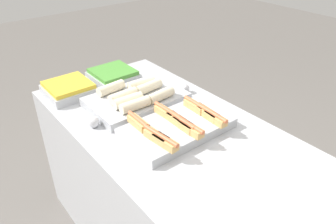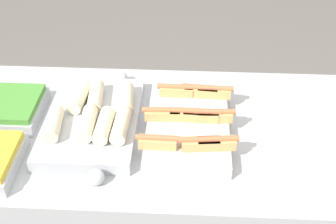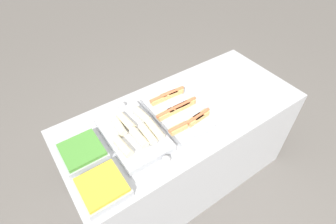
{
  "view_description": "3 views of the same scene",
  "coord_description": "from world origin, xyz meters",
  "px_view_note": "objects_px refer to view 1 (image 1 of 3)",
  "views": [
    {
      "loc": [
        0.95,
        -0.87,
        1.82
      ],
      "look_at": [
        -0.14,
        0.0,
        0.97
      ],
      "focal_mm": 35.0,
      "sensor_mm": 36.0,
      "label": 1
    },
    {
      "loc": [
        -0.07,
        -1.39,
        2.02
      ],
      "look_at": [
        -0.14,
        0.0,
        0.97
      ],
      "focal_mm": 50.0,
      "sensor_mm": 36.0,
      "label": 2
    },
    {
      "loc": [
        -0.9,
        -1.09,
        2.29
      ],
      "look_at": [
        -0.14,
        0.0,
        0.97
      ],
      "focal_mm": 28.0,
      "sensor_mm": 36.0,
      "label": 3
    }
  ],
  "objects_px": {
    "tray_wraps": "(136,98)",
    "serving_spoon_far": "(184,88)",
    "tray_hotdogs": "(178,126)",
    "tray_side_back": "(113,75)",
    "serving_spoon_near": "(93,122)",
    "tray_side_front": "(69,89)"
  },
  "relations": [
    {
      "from": "tray_hotdogs",
      "to": "serving_spoon_near",
      "type": "distance_m",
      "value": 0.43
    },
    {
      "from": "tray_side_back",
      "to": "tray_wraps",
      "type": "bearing_deg",
      "value": -8.89
    },
    {
      "from": "tray_wraps",
      "to": "tray_side_front",
      "type": "distance_m",
      "value": 0.43
    },
    {
      "from": "tray_side_back",
      "to": "serving_spoon_near",
      "type": "xyz_separation_m",
      "value": [
        0.4,
        -0.35,
        -0.01
      ]
    },
    {
      "from": "tray_hotdogs",
      "to": "serving_spoon_far",
      "type": "distance_m",
      "value": 0.43
    },
    {
      "from": "tray_side_front",
      "to": "serving_spoon_near",
      "type": "height_order",
      "value": "tray_side_front"
    },
    {
      "from": "tray_hotdogs",
      "to": "tray_side_back",
      "type": "distance_m",
      "value": 0.72
    },
    {
      "from": "tray_side_front",
      "to": "serving_spoon_near",
      "type": "bearing_deg",
      "value": -7.09
    },
    {
      "from": "tray_hotdogs",
      "to": "serving_spoon_near",
      "type": "height_order",
      "value": "tray_hotdogs"
    },
    {
      "from": "serving_spoon_far",
      "to": "tray_side_front",
      "type": "bearing_deg",
      "value": -126.21
    },
    {
      "from": "tray_side_front",
      "to": "serving_spoon_far",
      "type": "height_order",
      "value": "tray_side_front"
    },
    {
      "from": "tray_wraps",
      "to": "serving_spoon_far",
      "type": "height_order",
      "value": "tray_wraps"
    },
    {
      "from": "tray_wraps",
      "to": "serving_spoon_far",
      "type": "relative_size",
      "value": 2.36
    },
    {
      "from": "tray_side_back",
      "to": "serving_spoon_far",
      "type": "xyz_separation_m",
      "value": [
        0.4,
        0.25,
        -0.01
      ]
    },
    {
      "from": "serving_spoon_near",
      "to": "tray_wraps",
      "type": "bearing_deg",
      "value": 99.98
    },
    {
      "from": "tray_side_back",
      "to": "serving_spoon_near",
      "type": "distance_m",
      "value": 0.53
    },
    {
      "from": "tray_side_front",
      "to": "tray_side_back",
      "type": "distance_m",
      "value": 0.3
    },
    {
      "from": "tray_side_back",
      "to": "tray_side_front",
      "type": "bearing_deg",
      "value": -90.0
    },
    {
      "from": "tray_side_front",
      "to": "tray_side_back",
      "type": "relative_size",
      "value": 1.0
    },
    {
      "from": "tray_hotdogs",
      "to": "serving_spoon_far",
      "type": "relative_size",
      "value": 2.36
    },
    {
      "from": "tray_wraps",
      "to": "tray_side_front",
      "type": "xyz_separation_m",
      "value": [
        -0.35,
        -0.25,
        -0.0
      ]
    },
    {
      "from": "tray_hotdogs",
      "to": "tray_side_front",
      "type": "distance_m",
      "value": 0.76
    }
  ]
}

